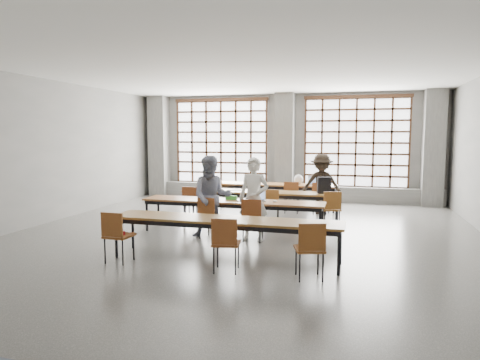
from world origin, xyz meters
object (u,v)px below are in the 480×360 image
object	(u,v)px
chair_near_mid	(226,239)
chair_near_right	(311,245)
desk_row_c	(232,203)
mouse	(275,201)
chair_front_right	(252,216)
student_back	(322,184)
backpack	(324,185)
laptop_back	(314,182)
green_box	(231,198)
phone	(239,201)
desk_row_b	(260,194)
chair_mid_right	(331,206)
chair_back_right	(320,195)
desk_row_a	(268,186)
plastic_bag	(299,179)
chair_back_mid	(292,194)
chair_mid_centre	(271,203)
chair_back_left	(216,191)
chair_mid_left	(192,200)
laptop_front	(257,198)
chair_near_left	(116,232)
desk_row_d	(225,222)
red_pouch	(119,233)
student_female	(212,197)
chair_front_left	(209,213)
student_male	(254,199)

from	to	relation	value
chair_near_mid	chair_near_right	world-z (taller)	same
desk_row_c	mouse	xyz separation A→B (m)	(0.95, -0.02, 0.08)
chair_front_right	student_back	xyz separation A→B (m)	(1.08, 3.51, 0.28)
mouse	backpack	size ratio (longest dim) A/B	0.24
laptop_back	green_box	xyz separation A→B (m)	(-1.48, -3.41, -0.02)
laptop_back	phone	bearing A→B (deg)	-109.17
mouse	desk_row_b	bearing A→B (deg)	113.24
chair_mid_right	chair_back_right	bearing A→B (deg)	102.59
desk_row_a	student_back	distance (m)	1.68
laptop_back	plastic_bag	distance (m)	0.46
plastic_bag	chair_back_right	bearing A→B (deg)	-44.58
mouse	chair_back_mid	bearing A→B (deg)	91.31
desk_row_b	chair_mid_centre	size ratio (longest dim) A/B	4.55
chair_back_left	chair_near_mid	distance (m)	5.74
mouse	plastic_bag	bearing A→B (deg)	89.45
chair_mid_left	chair_near_mid	xyz separation A→B (m)	(2.02, -3.64, 0.00)
chair_near_mid	phone	size ratio (longest dim) A/B	6.77
chair_back_right	laptop_back	xyz separation A→B (m)	(-0.24, 0.74, 0.25)
laptop_front	chair_back_right	bearing A→B (deg)	66.78
laptop_back	phone	world-z (taller)	laptop_back
desk_row_a	chair_mid_left	xyz separation A→B (m)	(-1.44, -2.38, -0.13)
chair_near_mid	chair_back_left	bearing A→B (deg)	110.12
chair_near_right	laptop_front	world-z (taller)	laptop_front
plastic_bag	chair_near_mid	bearing A→B (deg)	-93.00
chair_mid_centre	chair_near_right	bearing A→B (deg)	-69.97
chair_mid_left	green_box	world-z (taller)	chair_mid_left
chair_back_left	chair_back_right	distance (m)	2.98
desk_row_c	chair_near_left	distance (m)	2.92
chair_mid_left	plastic_bag	world-z (taller)	plastic_bag
desk_row_a	chair_mid_centre	size ratio (longest dim) A/B	4.55
desk_row_d	chair_near_left	bearing A→B (deg)	-159.72
red_pouch	desk_row_b	bearing A→B (deg)	70.42
student_female	desk_row_a	bearing A→B (deg)	67.46
mouse	student_female	bearing A→B (deg)	-158.99
chair_near_mid	phone	xyz separation A→B (m)	(-0.48, 2.54, 0.20)
desk_row_b	desk_row_d	bearing A→B (deg)	-86.68
desk_row_d	student_female	world-z (taller)	student_female
laptop_front	chair_back_left	bearing A→B (deg)	124.91
chair_mid_centre	student_back	xyz separation A→B (m)	(1.03, 1.88, 0.28)
green_box	backpack	distance (m)	2.48
chair_front_left	chair_near_left	bearing A→B (deg)	-114.89
desk_row_b	green_box	size ratio (longest dim) A/B	16.00
student_female	plastic_bag	world-z (taller)	student_female
chair_near_right	phone	world-z (taller)	chair_near_right
chair_mid_right	chair_near_right	xyz separation A→B (m)	(-0.09, -3.64, 0.00)
chair_back_mid	desk_row_c	bearing A→B (deg)	-107.85
desk_row_b	student_back	world-z (taller)	student_back
red_pouch	green_box	bearing A→B (deg)	65.60
student_male	laptop_front	distance (m)	0.61
student_back	mouse	xyz separation A→B (m)	(-0.73, -2.90, -0.07)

